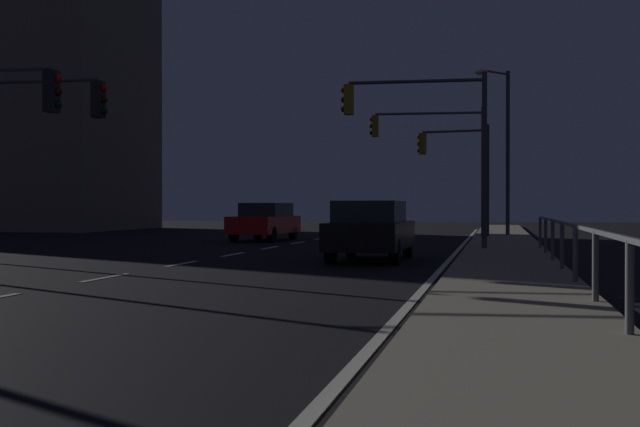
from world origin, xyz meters
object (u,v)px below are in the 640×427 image
at_px(traffic_light_mid_left, 421,124).
at_px(traffic_light_overhead_east, 433,144).
at_px(car_oncoming, 265,221).
at_px(traffic_light_mid_right, 18,126).
at_px(traffic_light_near_left, 456,159).
at_px(car, 371,229).
at_px(street_lamp_across_street, 503,136).

bearing_deg(traffic_light_mid_left, traffic_light_overhead_east, 92.23).
xyz_separation_m(car_oncoming, traffic_light_mid_right, (-3.01, -13.17, 2.74)).
bearing_deg(traffic_light_near_left, car, -95.26).
height_order(traffic_light_overhead_east, traffic_light_near_left, traffic_light_overhead_east).
height_order(traffic_light_mid_right, street_lamp_across_street, street_lamp_across_street).
bearing_deg(car_oncoming, car, -61.61).
bearing_deg(traffic_light_mid_right, car, 10.17).
relative_size(car_oncoming, traffic_light_overhead_east, 0.80).
distance_m(car, street_lamp_across_street, 17.53).
relative_size(car, traffic_light_mid_left, 0.81).
relative_size(traffic_light_near_left, traffic_light_mid_left, 0.89).
bearing_deg(car_oncoming, traffic_light_mid_left, -44.92).
distance_m(car_oncoming, traffic_light_near_left, 9.01).
relative_size(car, street_lamp_across_street, 0.59).
relative_size(traffic_light_overhead_east, traffic_light_near_left, 1.15).
bearing_deg(car_oncoming, street_lamp_across_street, 28.37).
bearing_deg(traffic_light_mid_left, traffic_light_near_left, 87.28).
xyz_separation_m(traffic_light_near_left, traffic_light_mid_left, (-0.52, -11.01, 0.46)).
bearing_deg(traffic_light_mid_left, car, -101.48).
distance_m(traffic_light_near_left, street_lamp_across_street, 2.68).
xyz_separation_m(car_oncoming, street_lamp_across_street, (9.70, 5.24, 3.81)).
xyz_separation_m(traffic_light_mid_right, traffic_light_mid_left, (10.13, 6.07, 0.44)).
bearing_deg(traffic_light_mid_left, traffic_light_mid_right, -149.06).
xyz_separation_m(car_oncoming, traffic_light_mid_left, (7.12, -7.10, 3.18)).
bearing_deg(car, traffic_light_mid_right, -169.83).
height_order(traffic_light_overhead_east, traffic_light_mid_left, traffic_light_overhead_east).
height_order(traffic_light_near_left, street_lamp_across_street, street_lamp_across_street).
xyz_separation_m(car, car_oncoming, (-6.22, 11.51, 0.00)).
bearing_deg(street_lamp_across_street, car_oncoming, -151.63).
relative_size(traffic_light_near_left, street_lamp_across_street, 0.65).
distance_m(car, traffic_light_near_left, 15.73).
relative_size(traffic_light_mid_right, traffic_light_mid_left, 0.92).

